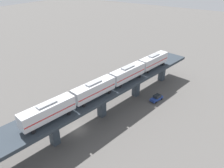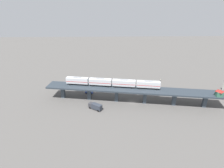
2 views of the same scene
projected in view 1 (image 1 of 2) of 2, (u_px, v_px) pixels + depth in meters
ground_plane at (78, 130)px, 55.07m from camera, size 400.00×400.00×0.00m
elevated_viaduct at (76, 107)px, 51.99m from camera, size 22.97×92.16×7.88m
subway_train at (112, 80)px, 56.37m from camera, size 10.71×49.61×4.45m
street_car_blue at (157, 98)px, 66.79m from camera, size 2.76×4.70×1.89m
delivery_truck at (102, 86)px, 71.54m from camera, size 5.88×7.23×3.20m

